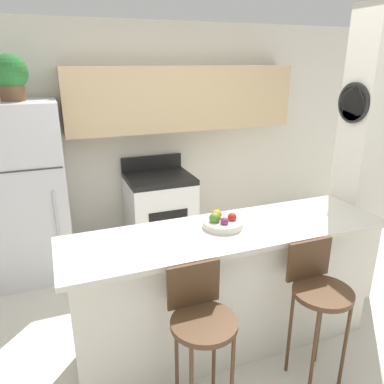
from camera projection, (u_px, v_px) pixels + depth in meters
The scene contains 11 objects.
ground_plane at pixel (225, 342), 2.99m from camera, with size 14.00×14.00×0.00m, color beige.
wall_back at pixel (163, 122), 4.33m from camera, with size 5.60×0.38×2.55m.
pillar_right at pixel (362, 165), 3.21m from camera, with size 0.38×0.32×2.55m.
counter_bar at pixel (226, 289), 2.83m from camera, with size 2.37×0.65×0.99m.
refrigerator at pixel (28, 193), 3.71m from camera, with size 0.73×0.73×1.78m.
stove_range at pixel (160, 212), 4.35m from camera, with size 0.73×0.65×1.07m.
bar_stool_left at pixel (201, 323), 2.18m from camera, with size 0.39×0.39×1.01m.
bar_stool_right at pixel (318, 292), 2.46m from camera, with size 0.39×0.39×1.01m.
potted_plant_on_fridge at pixel (10, 75), 3.34m from camera, with size 0.32×0.32×0.41m.
fruit_bowl at pixel (222, 222), 2.70m from camera, with size 0.29×0.29×0.12m.
trash_bin at pixel (97, 257), 3.91m from camera, with size 0.28×0.28×0.38m.
Camera 1 is at (-1.12, -2.17, 2.12)m, focal length 35.00 mm.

